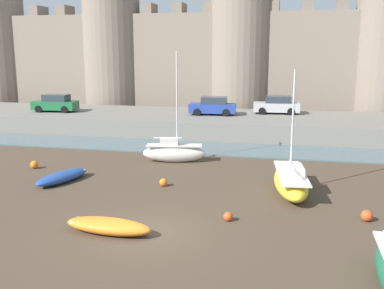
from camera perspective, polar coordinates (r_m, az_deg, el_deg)
The scene contains 15 objects.
ground_plane at distance 18.42m, azimuth -5.66°, elevation -10.98°, with size 160.00×160.00×0.00m, color #4C3D2D.
water_channel at distance 33.20m, azimuth 2.78°, elevation -0.50°, with size 80.00×4.50×0.10m, color slate.
quay_road at distance 40.12m, azimuth 4.52°, elevation 2.64°, with size 70.06×10.00×1.51m, color slate.
castle at distance 48.95m, azimuth 6.19°, elevation 11.51°, with size 65.16×7.09×18.15m.
sailboat_midflat_left at distance 23.43m, azimuth 12.42°, elevation -4.54°, with size 2.22×5.63×6.24m.
sailboat_near_channel_left at distance 29.23m, azimuth -2.32°, elevation -0.91°, with size 4.22×1.78×7.10m.
rowboat_foreground_right at distance 18.38m, azimuth -10.59°, elevation -10.10°, with size 3.69×1.41×0.61m.
rowboat_near_channel_right at distance 25.87m, azimuth -16.15°, elevation -3.92°, with size 2.20×3.77×0.59m.
mooring_buoy_near_channel at distance 19.41m, azimuth 4.61°, elevation -9.10°, with size 0.40×0.40×0.40m, color #E04C1E.
mooring_buoy_mid_mud at distance 29.33m, azimuth -19.39°, elevation -2.43°, with size 0.49×0.49×0.49m, color orange.
mooring_buoy_near_shore at distance 24.16m, azimuth -3.65°, elevation -4.81°, with size 0.43×0.43×0.43m, color orange.
mooring_buoy_off_centre at distance 20.69m, azimuth 21.31°, elevation -8.42°, with size 0.49×0.49×0.49m, color #E04C1E.
car_quay_east at distance 44.23m, azimuth -16.95°, elevation 5.02°, with size 4.21×2.10×1.62m.
car_quay_west at distance 41.65m, azimuth 10.71°, elevation 4.94°, with size 4.21×2.10×1.62m.
car_quay_centre_east at distance 40.24m, azimuth 2.67°, elevation 4.89°, with size 4.21×2.10×1.62m.
Camera 1 is at (5.36, -16.12, 7.11)m, focal length 42.00 mm.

